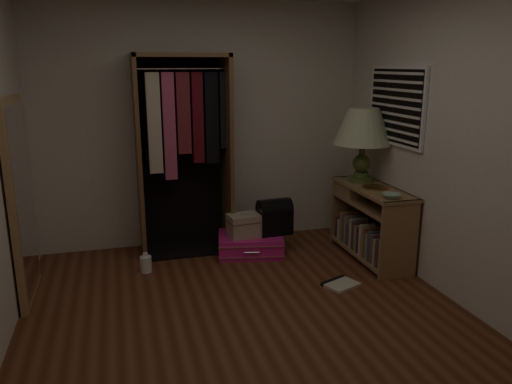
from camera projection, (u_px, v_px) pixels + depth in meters
ground at (252, 325)px, 3.84m from camera, size 4.00×4.00×0.00m
room_walls at (260, 129)px, 3.52m from camera, size 3.52×4.02×2.60m
console_bookshelf at (369, 220)px, 5.12m from camera, size 0.42×1.12×0.75m
open_wardrobe at (184, 137)px, 5.12m from camera, size 0.99×0.50×2.05m
floor_mirror at (21, 201)px, 4.11m from camera, size 0.06×0.80×1.70m
pink_suitcase at (250, 244)px, 5.25m from camera, size 0.77×0.62×0.21m
train_case at (245, 225)px, 5.16m from camera, size 0.37×0.28×0.25m
black_bag at (274, 216)px, 5.23m from camera, size 0.36×0.25×0.38m
table_lamp at (363, 128)px, 5.11m from camera, size 0.78×0.78×0.76m
brass_tray at (376, 187)px, 4.95m from camera, size 0.27×0.27×0.01m
ceramic_bowl at (391, 196)px, 4.58m from camera, size 0.22×0.22×0.04m
white_jug at (146, 264)px, 4.79m from camera, size 0.12×0.12×0.19m
floor_book at (340, 284)px, 4.52m from camera, size 0.36×0.33×0.03m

